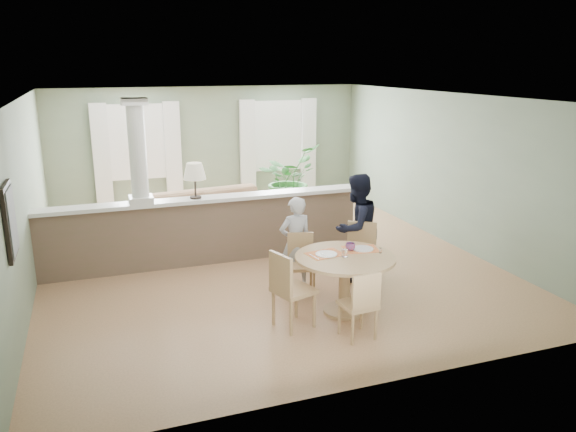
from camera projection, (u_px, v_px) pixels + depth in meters
name	position (u px, v px, depth m)	size (l,w,h in m)	color
ground	(263.00, 260.00, 9.42)	(8.00, 8.00, 0.00)	tan
room_shell	(249.00, 148.00, 9.50)	(7.02, 8.02, 2.71)	gray
pony_wall	(201.00, 222.00, 9.09)	(5.32, 0.38, 2.70)	brown
sofa	(207.00, 216.00, 10.48)	(2.97, 1.16, 0.87)	#977652
houseplant	(288.00, 179.00, 12.31)	(1.33, 1.15, 1.47)	#2A6327
dining_table	(345.00, 268.00, 7.30)	(1.30, 1.30, 0.89)	tan
chair_far_boy	(301.00, 261.00, 8.00)	(0.47, 0.47, 0.86)	tan
chair_far_man	(361.00, 253.00, 8.12)	(0.61, 0.61, 0.98)	tan
chair_near	(361.00, 302.00, 6.61)	(0.42, 0.42, 0.87)	tan
chair_side	(289.00, 287.00, 6.88)	(0.56, 0.56, 0.99)	tan
child_person	(295.00, 243.00, 8.13)	(0.50, 0.33, 1.37)	#ADADB2
man_person	(356.00, 228.00, 8.38)	(0.80, 0.62, 1.64)	black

